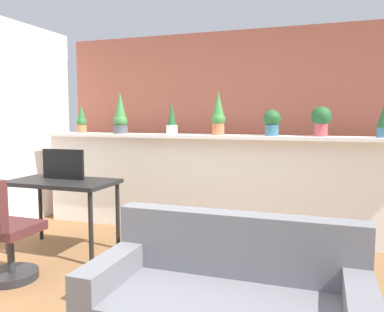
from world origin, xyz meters
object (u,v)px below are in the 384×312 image
Objects in this scene: potted_plant_4 at (272,122)px; side_cube_shelf at (152,237)px; potted_plant_3 at (218,115)px; potted_plant_6 at (384,121)px; potted_plant_2 at (172,120)px; couch at (227,311)px; desk at (62,188)px; potted_plant_0 at (81,120)px; tv_monitor at (63,164)px; potted_plant_1 at (120,116)px; office_chair at (4,237)px; potted_plant_5 at (321,119)px.

potted_plant_4 reaches higher than side_cube_shelf.
potted_plant_6 is (1.73, 0.00, -0.07)m from potted_plant_3.
couch is at bearing -61.23° from potted_plant_2.
couch reaches higher than desk.
couch is (0.05, -2.24, -1.07)m from potted_plant_4.
potted_plant_2 reaches higher than potted_plant_0.
tv_monitor is (-0.83, -0.99, -0.46)m from potted_plant_2.
potted_plant_6 is at bearing 17.01° from tv_monitor.
potted_plant_1 is 1.28m from potted_plant_3.
tv_monitor is (-3.15, -0.96, -0.45)m from potted_plant_6.
potted_plant_3 is at bearing -0.18° from potted_plant_1.
potted_plant_2 reaches higher than desk.
potted_plant_3 reaches higher than potted_plant_0.
potted_plant_1 is 1.81× the size of potted_plant_4.
tv_monitor is at bearing -162.99° from potted_plant_6.
office_chair is at bearing -126.64° from potted_plant_3.
potted_plant_1 is 0.57× the size of office_chair.
side_cube_shelf is (-2.10, -1.03, -1.11)m from potted_plant_6.
potted_plant_0 is 2.16m from office_chair.
couch is at bearing -11.32° from office_chair.
potted_plant_1 is at bearing 130.71° from couch.
potted_plant_0 is at bearing 178.53° from potted_plant_1.
potted_plant_2 is (1.27, 0.01, 0.00)m from potted_plant_0.
potted_plant_3 is 1.89m from desk.
potted_plant_2 reaches higher than potted_plant_4.
side_cube_shelf is 0.32× the size of couch.
desk is at bearing -179.43° from side_cube_shelf.
tv_monitor is 0.54× the size of office_chair.
potted_plant_3 is 1.61m from side_cube_shelf.
potted_plant_5 is 0.60m from potted_plant_6.
potted_plant_5 reaches higher than desk.
tv_monitor reaches higher than side_cube_shelf.
potted_plant_3 is (1.86, -0.02, 0.07)m from potted_plant_0.
tv_monitor is at bearing -158.52° from potted_plant_5.
potted_plant_6 is at bearing 0.06° from potted_plant_3.
tv_monitor reaches higher than office_chair.
potted_plant_0 is at bearing 104.81° from office_chair.
potted_plant_2 is 0.79× the size of potted_plant_3.
tv_monitor is (-1.42, -0.96, -0.52)m from potted_plant_3.
potted_plant_6 reaches higher than desk.
potted_plant_0 is 3.56m from couch.
potted_plant_2 is at bearing -179.66° from potted_plant_5.
potted_plant_1 is 1.29m from desk.
potted_plant_0 reaches higher than side_cube_shelf.
potted_plant_4 is 2.35m from desk.
side_cube_shelf is at bearing -133.92° from potted_plant_4.
potted_plant_3 is at bearing 179.15° from potted_plant_4.
desk is at bearing -156.65° from potted_plant_5.
potted_plant_4 reaches higher than tv_monitor.
office_chair is 1.29m from side_cube_shelf.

